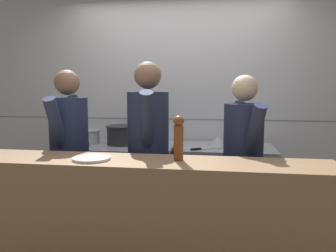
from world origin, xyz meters
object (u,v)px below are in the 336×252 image
at_px(plated_dish_main, 92,158).
at_px(chef_sous, 148,152).
at_px(sauce_pot, 122,134).
at_px(pepper_mill, 179,137).
at_px(oven_range, 120,185).
at_px(mixing_bowl_steel, 218,141).
at_px(braising_pot, 153,138).
at_px(chef_head_cook, 70,153).
at_px(chef_line, 243,161).
at_px(stock_pot, 87,136).
at_px(chefs_knife, 206,149).

xyz_separation_m(plated_dish_main, chef_sous, (0.29, 0.56, -0.06)).
relative_size(sauce_pot, pepper_mill, 1.12).
xyz_separation_m(oven_range, mixing_bowl_steel, (1.06, 0.07, 0.51)).
height_order(oven_range, braising_pot, braising_pot).
distance_m(chef_head_cook, chef_line, 1.53).
bearing_deg(oven_range, mixing_bowl_steel, 3.78).
bearing_deg(oven_range, chef_sous, -54.93).
xyz_separation_m(mixing_bowl_steel, chef_sous, (-0.59, -0.73, 0.01)).
relative_size(oven_range, stock_pot, 4.06).
bearing_deg(mixing_bowl_steel, chef_sous, -128.91).
relative_size(mixing_bowl_steel, chefs_knife, 0.62).
xyz_separation_m(oven_range, chef_line, (1.27, -0.62, 0.45)).
height_order(oven_range, chefs_knife, chefs_knife).
xyz_separation_m(oven_range, chef_sous, (0.47, -0.66, 0.51)).
bearing_deg(braising_pot, chef_line, -35.43).
distance_m(chefs_knife, pepper_mill, 1.02).
xyz_separation_m(chef_sous, chef_line, (0.80, 0.05, -0.06)).
xyz_separation_m(stock_pot, chefs_knife, (1.32, -0.21, -0.06)).
distance_m(sauce_pot, chef_line, 1.41).
relative_size(oven_range, plated_dish_main, 4.38).
relative_size(stock_pot, mixing_bowl_steel, 1.30).
relative_size(stock_pot, pepper_mill, 0.93).
height_order(stock_pot, plated_dish_main, stock_pot).
bearing_deg(braising_pot, plated_dish_main, -98.84).
bearing_deg(chef_line, stock_pot, 140.00).
height_order(braising_pot, chefs_knife, braising_pot).
relative_size(braising_pot, chef_line, 0.18).
xyz_separation_m(stock_pot, sauce_pot, (0.40, 0.01, 0.03)).
bearing_deg(mixing_bowl_steel, braising_pot, -175.77).
bearing_deg(oven_range, stock_pot, 174.76).
xyz_separation_m(stock_pot, chef_sous, (0.84, -0.70, -0.02)).
xyz_separation_m(mixing_bowl_steel, plated_dish_main, (-0.88, -1.29, 0.06)).
xyz_separation_m(plated_dish_main, pepper_mill, (0.61, 0.07, 0.15)).
bearing_deg(chef_head_cook, chef_line, 2.32).
distance_m(oven_range, plated_dish_main, 1.36).
xyz_separation_m(stock_pot, braising_pot, (0.75, -0.02, -0.00)).
bearing_deg(braising_pot, sauce_pot, 176.22).
relative_size(braising_pot, chefs_knife, 0.82).
bearing_deg(oven_range, pepper_mill, -55.71).
xyz_separation_m(stock_pot, chef_line, (1.64, -0.65, -0.08)).
xyz_separation_m(oven_range, plated_dish_main, (0.18, -1.22, 0.57)).
relative_size(plated_dish_main, pepper_mill, 0.86).
relative_size(plated_dish_main, chef_sous, 0.16).
distance_m(chef_sous, chef_line, 0.80).
height_order(oven_range, mixing_bowl_steel, mixing_bowl_steel).
xyz_separation_m(chefs_knife, plated_dish_main, (-0.76, -1.05, 0.10)).
distance_m(mixing_bowl_steel, chef_head_cook, 1.50).
bearing_deg(chefs_knife, mixing_bowl_steel, 64.46).
bearing_deg(pepper_mill, chef_head_cook, 154.12).
bearing_deg(mixing_bowl_steel, sauce_pot, -178.46).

